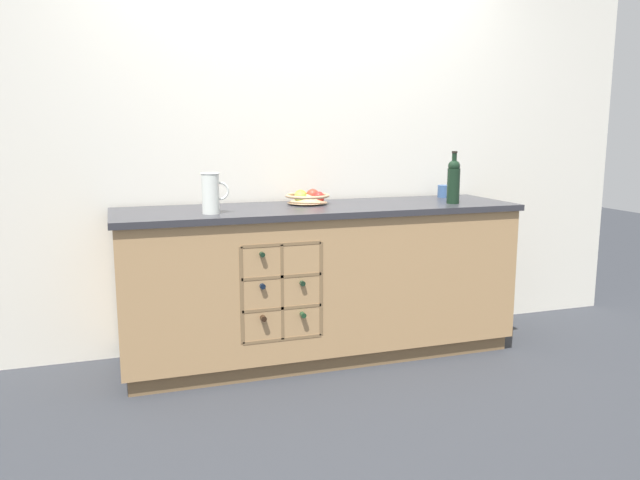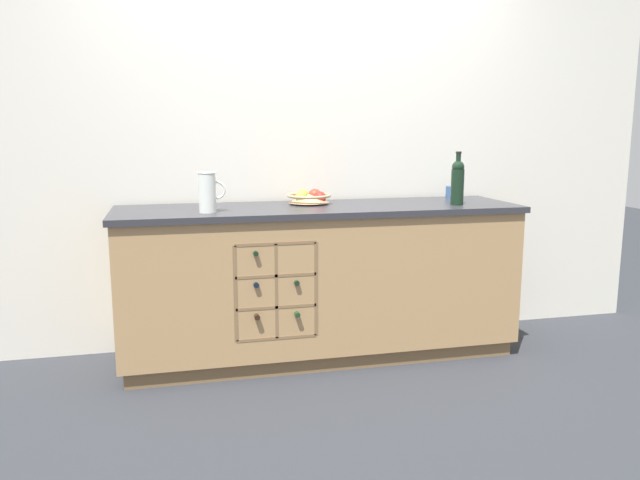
{
  "view_description": "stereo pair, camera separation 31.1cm",
  "coord_description": "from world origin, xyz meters",
  "px_view_note": "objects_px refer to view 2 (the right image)",
  "views": [
    {
      "loc": [
        -1.14,
        -3.4,
        1.34
      ],
      "look_at": [
        0.0,
        0.0,
        0.71
      ],
      "focal_mm": 35.0,
      "sensor_mm": 36.0,
      "label": 1
    },
    {
      "loc": [
        -0.84,
        -3.49,
        1.34
      ],
      "look_at": [
        0.0,
        0.0,
        0.71
      ],
      "focal_mm": 35.0,
      "sensor_mm": 36.0,
      "label": 2
    }
  ],
  "objects_px": {
    "fruit_bowl": "(309,197)",
    "standing_wine_bottle": "(458,181)",
    "white_pitcher": "(208,191)",
    "ceramic_mug": "(453,192)"
  },
  "relations": [
    {
      "from": "fruit_bowl",
      "to": "standing_wine_bottle",
      "type": "relative_size",
      "value": 0.84
    },
    {
      "from": "fruit_bowl",
      "to": "standing_wine_bottle",
      "type": "distance_m",
      "value": 0.88
    },
    {
      "from": "ceramic_mug",
      "to": "standing_wine_bottle",
      "type": "bearing_deg",
      "value": -111.25
    },
    {
      "from": "white_pitcher",
      "to": "ceramic_mug",
      "type": "height_order",
      "value": "white_pitcher"
    },
    {
      "from": "fruit_bowl",
      "to": "white_pitcher",
      "type": "height_order",
      "value": "white_pitcher"
    },
    {
      "from": "white_pitcher",
      "to": "standing_wine_bottle",
      "type": "height_order",
      "value": "standing_wine_bottle"
    },
    {
      "from": "white_pitcher",
      "to": "fruit_bowl",
      "type": "bearing_deg",
      "value": 22.46
    },
    {
      "from": "fruit_bowl",
      "to": "white_pitcher",
      "type": "xyz_separation_m",
      "value": [
        -0.61,
        -0.25,
        0.07
      ]
    },
    {
      "from": "fruit_bowl",
      "to": "white_pitcher",
      "type": "bearing_deg",
      "value": -157.54
    },
    {
      "from": "ceramic_mug",
      "to": "fruit_bowl",
      "type": "bearing_deg",
      "value": -175.39
    }
  ]
}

